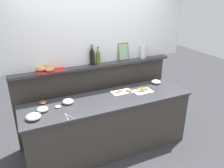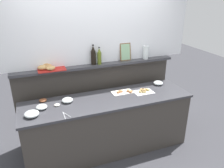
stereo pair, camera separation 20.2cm
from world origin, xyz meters
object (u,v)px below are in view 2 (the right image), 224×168
at_px(sandwich_platter_front, 143,92).
at_px(water_carafe, 146,52).
at_px(condiment_bowl_teal, 43,100).
at_px(framed_picture, 125,52).
at_px(condiment_bowl_dark, 57,105).
at_px(glass_bowl_small, 158,83).
at_px(glass_bowl_extra, 42,107).
at_px(glass_bowl_medium, 67,100).
at_px(olive_oil_bottle, 99,57).
at_px(wine_bottle_dark, 93,56).
at_px(bread_basket, 48,67).
at_px(sandwich_platter_side, 123,92).
at_px(serving_tongs, 65,115).
at_px(glass_bowl_large, 32,114).

bearing_deg(sandwich_platter_front, water_carafe, 60.50).
xyz_separation_m(condiment_bowl_teal, framed_picture, (1.40, 0.24, 0.53)).
relative_size(sandwich_platter_front, condiment_bowl_dark, 3.81).
xyz_separation_m(glass_bowl_small, glass_bowl_extra, (-1.92, -0.17, -0.00)).
distance_m(sandwich_platter_front, glass_bowl_medium, 1.19).
xyz_separation_m(olive_oil_bottle, wine_bottle_dark, (-0.09, 0.02, 0.02)).
xyz_separation_m(bread_basket, framed_picture, (1.26, 0.03, 0.11)).
xyz_separation_m(glass_bowl_medium, water_carafe, (1.43, 0.34, 0.48)).
bearing_deg(sandwich_platter_side, glass_bowl_small, 6.88).
relative_size(glass_bowl_small, serving_tongs, 0.86).
height_order(condiment_bowl_teal, water_carafe, water_carafe).
xyz_separation_m(glass_bowl_small, bread_basket, (-1.75, 0.26, 0.41)).
height_order(condiment_bowl_dark, wine_bottle_dark, wine_bottle_dark).
xyz_separation_m(serving_tongs, wine_bottle_dark, (0.61, 0.72, 0.54)).
height_order(glass_bowl_medium, water_carafe, water_carafe).
distance_m(glass_bowl_medium, serving_tongs, 0.37).
bearing_deg(glass_bowl_extra, olive_oil_bottle, 23.27).
distance_m(condiment_bowl_teal, olive_oil_bottle, 1.08).
xyz_separation_m(glass_bowl_medium, condiment_bowl_dark, (-0.16, -0.06, -0.01)).
bearing_deg(glass_bowl_medium, serving_tongs, -104.79).
bearing_deg(wine_bottle_dark, water_carafe, -1.00).
height_order(sandwich_platter_side, condiment_bowl_teal, condiment_bowl_teal).
bearing_deg(glass_bowl_large, condiment_bowl_teal, 65.96).
relative_size(sandwich_platter_front, framed_picture, 1.06).
distance_m(serving_tongs, bread_basket, 0.84).
xyz_separation_m(sandwich_platter_side, framed_picture, (0.20, 0.37, 0.53)).
height_order(glass_bowl_extra, olive_oil_bottle, olive_oil_bottle).
xyz_separation_m(condiment_bowl_teal, condiment_bowl_dark, (0.17, -0.21, -0.01)).
bearing_deg(glass_bowl_medium, bread_basket, 118.25).
distance_m(glass_bowl_small, water_carafe, 0.56).
relative_size(glass_bowl_small, water_carafe, 0.72).
distance_m(glass_bowl_medium, water_carafe, 1.55).
relative_size(glass_bowl_extra, condiment_bowl_dark, 1.87).
xyz_separation_m(sandwich_platter_side, water_carafe, (0.56, 0.34, 0.50)).
relative_size(sandwich_platter_front, olive_oil_bottle, 1.11).
height_order(sandwich_platter_side, water_carafe, water_carafe).
relative_size(bread_basket, water_carafe, 1.83).
xyz_separation_m(glass_bowl_extra, serving_tongs, (0.27, -0.28, -0.02)).
distance_m(sandwich_platter_front, wine_bottle_dark, 0.97).
height_order(bread_basket, framed_picture, framed_picture).
distance_m(bread_basket, water_carafe, 1.62).
bearing_deg(serving_tongs, glass_bowl_large, 162.62).
bearing_deg(glass_bowl_extra, water_carafe, 13.19).
height_order(serving_tongs, water_carafe, water_carafe).
distance_m(sandwich_platter_front, sandwich_platter_side, 0.33).
bearing_deg(wine_bottle_dark, condiment_bowl_teal, -165.67).
bearing_deg(sandwich_platter_side, framed_picture, 62.34).
height_order(glass_bowl_large, condiment_bowl_teal, glass_bowl_large).
bearing_deg(glass_bowl_medium, glass_bowl_small, 3.38).
bearing_deg(condiment_bowl_teal, sandwich_platter_side, -6.54).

